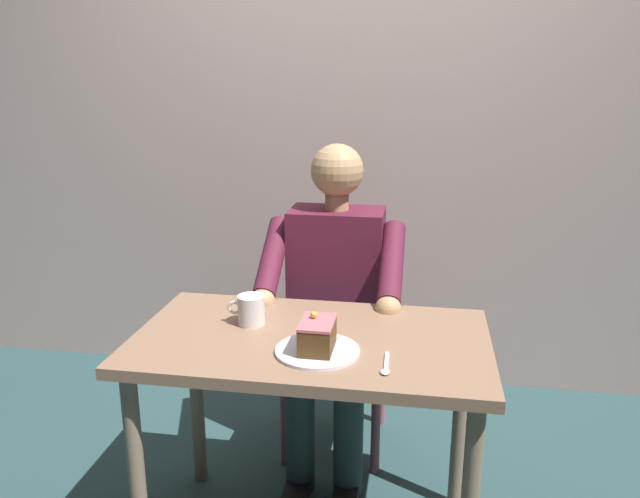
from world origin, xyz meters
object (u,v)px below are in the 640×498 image
chair (339,327)px  dessert_spoon (386,367)px  cake_slice (317,335)px  dining_table (311,366)px  coffee_cup (251,309)px  seated_person (333,305)px

chair → dessert_spoon: 0.90m
chair → cake_slice: bearing=92.9°
cake_slice → dessert_spoon: 0.22m
cake_slice → dessert_spoon: bearing=161.6°
dining_table → cake_slice: bearing=109.5°
cake_slice → coffee_cup: (0.24, -0.17, -0.00)m
chair → dessert_spoon: bearing=106.1°
seated_person → cake_slice: bearing=93.7°
seated_person → coffee_cup: bearing=63.9°
dining_table → cake_slice: (-0.04, 0.11, 0.16)m
seated_person → dessert_spoon: 0.71m
chair → dessert_spoon: chair is taller
coffee_cup → dining_table: bearing=163.3°
dining_table → chair: chair is taller
dining_table → seated_person: seated_person is taller
cake_slice → dessert_spoon: size_ratio=0.99×
dessert_spoon → chair: bearing=-73.9°
seated_person → coffee_cup: 0.49m
coffee_cup → dessert_spoon: bearing=151.9°
chair → coffee_cup: 0.69m
seated_person → cake_slice: size_ratio=8.97×
chair → dessert_spoon: (-0.24, 0.83, 0.25)m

